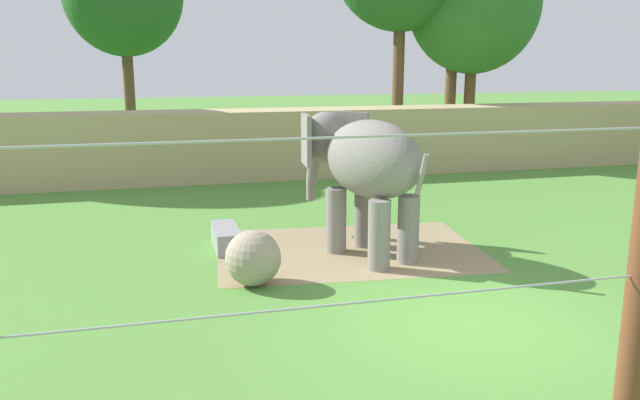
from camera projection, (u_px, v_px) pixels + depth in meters
ground_plane at (470, 323)px, 9.47m from camera, size 120.00×120.00×0.00m
dirt_patch at (349, 250)px, 13.09m from camera, size 5.68×4.25×0.01m
embankment_wall at (292, 143)px, 21.18m from camera, size 36.00×1.80×2.23m
elephant at (363, 164)px, 12.47m from camera, size 2.23×3.56×2.77m
enrichment_ball at (253, 258)px, 10.96m from camera, size 0.98×0.98×0.98m
feed_trough at (226, 238)px, 13.19m from camera, size 0.51×1.40×0.44m
tree_left_of_centre at (474, 5)px, 24.68m from camera, size 5.09×5.09×8.61m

